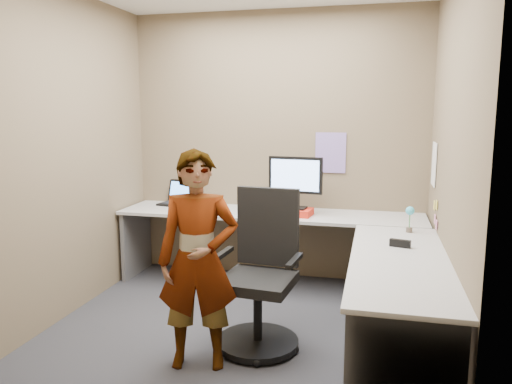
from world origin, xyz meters
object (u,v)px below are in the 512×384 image
(monitor, at_px, (295,178))
(desk, at_px, (305,245))
(person, at_px, (198,260))
(office_chair, at_px, (261,284))

(monitor, bearing_deg, desk, -65.03)
(desk, distance_m, person, 1.23)
(monitor, bearing_deg, office_chair, -85.73)
(desk, relative_size, person, 2.03)
(desk, bearing_deg, person, -117.59)
(desk, distance_m, monitor, 0.75)
(desk, xyz_separation_m, person, (-0.56, -1.08, 0.15))
(person, bearing_deg, desk, 48.72)
(desk, relative_size, office_chair, 2.64)
(monitor, height_order, office_chair, monitor)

